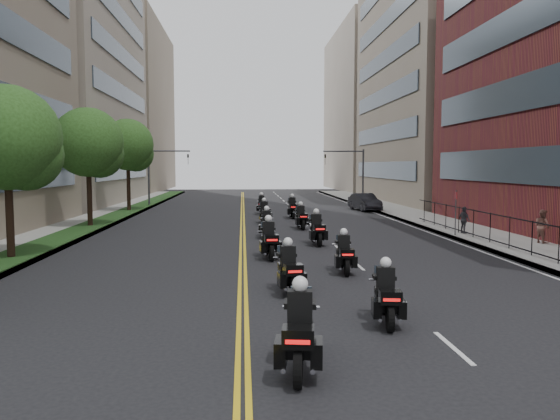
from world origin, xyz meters
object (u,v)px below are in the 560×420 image
at_px(motorcycle_8, 264,213).
at_px(pedestrian_c, 464,220).
at_px(motorcycle_2, 289,271).
at_px(motorcycle_3, 344,255).
at_px(motorcycle_1, 386,298).
at_px(motorcycle_7, 301,218).
at_px(parked_sedan, 365,202).
at_px(motorcycle_10, 262,206).
at_px(motorcycle_5, 317,231).
at_px(motorcycle_0, 300,335).
at_px(motorcycle_6, 267,225).
at_px(motorcycle_9, 292,209).
at_px(pedestrian_b, 542,226).
at_px(motorcycle_4, 269,241).

bearing_deg(motorcycle_8, pedestrian_c, -40.74).
distance_m(motorcycle_2, motorcycle_3, 3.91).
xyz_separation_m(motorcycle_1, motorcycle_7, (0.05, 20.77, 0.02)).
height_order(motorcycle_2, parked_sedan, motorcycle_2).
bearing_deg(motorcycle_7, parked_sedan, 58.36).
bearing_deg(motorcycle_10, motorcycle_5, -81.49).
relative_size(motorcycle_0, motorcycle_2, 1.06).
distance_m(motorcycle_6, motorcycle_9, 11.21).
distance_m(motorcycle_6, parked_sedan, 19.87).
distance_m(motorcycle_8, pedestrian_b, 17.68).
distance_m(motorcycle_5, motorcycle_10, 17.60).
height_order(motorcycle_8, pedestrian_b, pedestrian_b).
relative_size(motorcycle_9, motorcycle_10, 1.03).
xyz_separation_m(motorcycle_0, motorcycle_6, (0.23, 19.96, -0.04)).
bearing_deg(parked_sedan, motorcycle_9, -145.41).
relative_size(motorcycle_6, motorcycle_8, 0.99).
relative_size(motorcycle_2, motorcycle_7, 1.01).
relative_size(motorcycle_3, motorcycle_4, 0.89).
relative_size(motorcycle_3, pedestrian_c, 1.49).
height_order(motorcycle_0, pedestrian_b, motorcycle_0).
xyz_separation_m(motorcycle_1, motorcycle_5, (0.11, 13.85, 0.06)).
distance_m(motorcycle_0, motorcycle_9, 31.01).
xyz_separation_m(motorcycle_1, motorcycle_4, (-2.51, 9.99, 0.07)).
bearing_deg(motorcycle_1, motorcycle_0, -122.47).
relative_size(motorcycle_4, pedestrian_b, 1.52).
xyz_separation_m(motorcycle_1, motorcycle_8, (-2.14, 24.17, 0.03)).
bearing_deg(motorcycle_4, motorcycle_2, -92.13).
relative_size(motorcycle_5, pedestrian_c, 1.64).
bearing_deg(motorcycle_0, motorcycle_4, 97.82).
xyz_separation_m(motorcycle_3, motorcycle_4, (-2.66, 3.39, 0.08)).
xyz_separation_m(motorcycle_1, motorcycle_3, (0.16, 6.60, -0.01)).
relative_size(motorcycle_2, motorcycle_6, 1.00).
bearing_deg(pedestrian_c, motorcycle_4, 104.26).
height_order(motorcycle_6, motorcycle_7, motorcycle_6).
relative_size(motorcycle_5, motorcycle_10, 1.02).
bearing_deg(motorcycle_1, motorcycle_7, 96.78).
height_order(parked_sedan, pedestrian_b, pedestrian_b).
xyz_separation_m(motorcycle_5, pedestrian_c, (8.90, 2.95, 0.19)).
bearing_deg(motorcycle_4, motorcycle_1, -80.80).
bearing_deg(motorcycle_1, parked_sedan, 85.06).
distance_m(motorcycle_0, pedestrian_b, 20.98).
height_order(motorcycle_3, pedestrian_b, pedestrian_b).
height_order(motorcycle_7, pedestrian_c, motorcycle_7).
height_order(motorcycle_6, pedestrian_c, motorcycle_6).
height_order(motorcycle_4, pedestrian_c, motorcycle_4).
xyz_separation_m(motorcycle_10, parked_sedan, (9.29, 3.01, 0.05)).
distance_m(motorcycle_0, motorcycle_4, 13.08).
distance_m(motorcycle_0, motorcycle_6, 19.96).
xyz_separation_m(motorcycle_10, pedestrian_c, (11.09, -14.52, 0.20)).
height_order(motorcycle_5, motorcycle_9, motorcycle_9).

